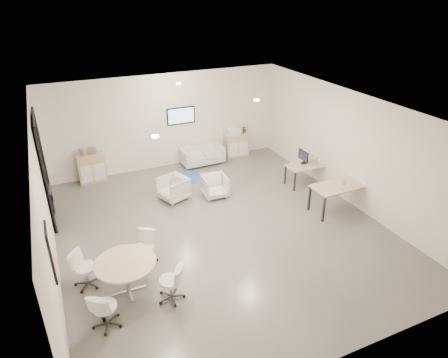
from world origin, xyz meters
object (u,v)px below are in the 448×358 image
object	(u,v)px
armchair_left	(173,187)
sideboard_right	(236,145)
sideboard_left	(92,168)
desk_front	(339,188)
loveseat	(202,156)
desk_rear	(306,167)
round_table	(126,265)
armchair_right	(215,185)

from	to	relation	value
armchair_left	sideboard_right	bearing A→B (deg)	105.45
armchair_left	sideboard_left	bearing A→B (deg)	-157.27
desk_front	sideboard_right	bearing A→B (deg)	98.57
loveseat	desk_rear	xyz separation A→B (m)	(2.42, -2.85, 0.29)
desk_front	round_table	xyz separation A→B (m)	(-6.07, -0.90, -0.04)
loveseat	sideboard_left	bearing A→B (deg)	176.02
loveseat	desk_rear	size ratio (longest dim) A/B	1.16
sideboard_left	desk_rear	xyz separation A→B (m)	(6.14, -2.97, 0.12)
desk_rear	loveseat	bearing A→B (deg)	132.39
sideboard_left	armchair_right	bearing A→B (deg)	-38.42
sideboard_left	armchair_left	world-z (taller)	sideboard_left
armchair_right	desk_front	bearing A→B (deg)	-33.89
sideboard_left	desk_front	bearing A→B (deg)	-38.22
armchair_right	desk_front	xyz separation A→B (m)	(2.80, -2.18, 0.35)
loveseat	armchair_right	distance (m)	2.47
desk_front	armchair_right	bearing A→B (deg)	140.31
loveseat	desk_front	xyz separation A→B (m)	(2.26, -4.59, 0.42)
armchair_left	desk_front	world-z (taller)	desk_front
armchair_left	desk_front	distance (m)	4.73
loveseat	armchair_right	size ratio (longest dim) A/B	2.05
sideboard_left	loveseat	xyz separation A→B (m)	(3.73, -0.13, -0.18)
loveseat	armchair_right	xyz separation A→B (m)	(-0.53, -2.41, 0.07)
desk_rear	desk_front	bearing A→B (deg)	-92.91
desk_rear	round_table	size ratio (longest dim) A/B	1.03
sideboard_left	round_table	distance (m)	5.62
sideboard_left	desk_rear	bearing A→B (deg)	-25.82
desk_rear	armchair_right	bearing A→B (deg)	173.63
desk_front	sideboard_left	bearing A→B (deg)	140.09
desk_front	round_table	bearing A→B (deg)	-173.30
armchair_right	sideboard_right	bearing A→B (deg)	56.81
sideboard_left	round_table	size ratio (longest dim) A/B	0.76
armchair_right	desk_front	distance (m)	3.56
desk_rear	round_table	xyz separation A→B (m)	(-6.23, -2.64, 0.09)
sideboard_right	loveseat	bearing A→B (deg)	-174.45
loveseat	round_table	xyz separation A→B (m)	(-3.81, -5.49, 0.38)
armchair_right	loveseat	bearing A→B (deg)	81.64
armchair_left	armchair_right	bearing A→B (deg)	54.24
round_table	sideboard_right	bearing A→B (deg)	47.15
sideboard_left	sideboard_right	distance (m)	5.13
armchair_right	desk_front	size ratio (longest dim) A/B	0.47
round_table	desk_rear	bearing A→B (deg)	22.99
armchair_right	sideboard_left	bearing A→B (deg)	145.69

